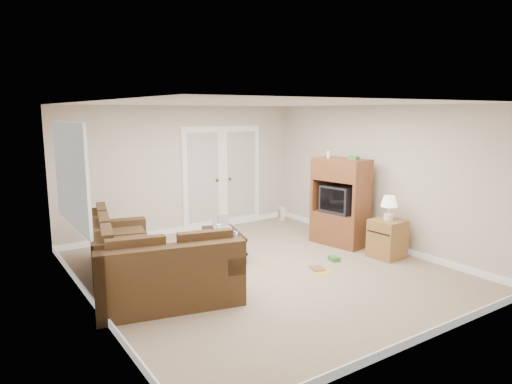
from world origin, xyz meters
TOP-DOWN VIEW (x-y plane):
  - floor at (0.00, 0.00)m, footprint 5.50×5.50m
  - ceiling at (0.00, 0.00)m, footprint 5.00×5.50m
  - wall_left at (-2.50, 0.00)m, footprint 0.02×5.50m
  - wall_right at (2.50, 0.00)m, footprint 0.02×5.50m
  - wall_back at (0.00, 2.75)m, footprint 5.00×0.02m
  - wall_front at (0.00, -2.75)m, footprint 5.00×0.02m
  - baseboards at (0.00, 0.00)m, footprint 5.00×5.50m
  - french_doors at (0.85, 2.71)m, footprint 1.80×0.05m
  - window_left at (-2.46, 1.00)m, footprint 0.05×1.92m
  - sectional_sofa at (-1.77, 0.34)m, footprint 1.95×3.03m
  - coffee_table at (-0.16, 0.91)m, footprint 0.77×1.14m
  - tv_armoire at (1.97, 0.39)m, footprint 0.70×1.06m
  - side_cabinet at (2.08, -0.62)m, footprint 0.52×0.52m
  - space_heater at (2.20, 2.45)m, footprint 0.13×0.11m
  - floor_magazine at (0.70, -0.59)m, footprint 0.32×0.28m
  - floor_greenbox at (1.22, -0.28)m, footprint 0.17×0.20m
  - floor_book at (0.64, -0.40)m, footprint 0.24×0.29m

SIDE VIEW (x-z plane):
  - floor at x=0.00m, z-range 0.00..0.00m
  - floor_magazine at x=0.70m, z-range 0.00..0.01m
  - floor_book at x=0.64m, z-range 0.00..0.02m
  - floor_greenbox at x=1.22m, z-range 0.00..0.07m
  - baseboards at x=0.00m, z-range 0.00..0.10m
  - space_heater at x=2.20m, z-range 0.00..0.30m
  - coffee_table at x=-0.16m, z-range -0.12..0.58m
  - sectional_sofa at x=-1.77m, z-range -0.09..0.75m
  - side_cabinet at x=2.08m, z-range -0.15..0.89m
  - tv_armoire at x=1.97m, z-range -0.05..1.63m
  - french_doors at x=0.85m, z-range -0.03..2.10m
  - wall_left at x=-2.50m, z-range 0.00..2.50m
  - wall_right at x=2.50m, z-range 0.00..2.50m
  - wall_back at x=0.00m, z-range 0.00..2.50m
  - wall_front at x=0.00m, z-range 0.00..2.50m
  - window_left at x=-2.46m, z-range 0.84..2.26m
  - ceiling at x=0.00m, z-range 2.49..2.51m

